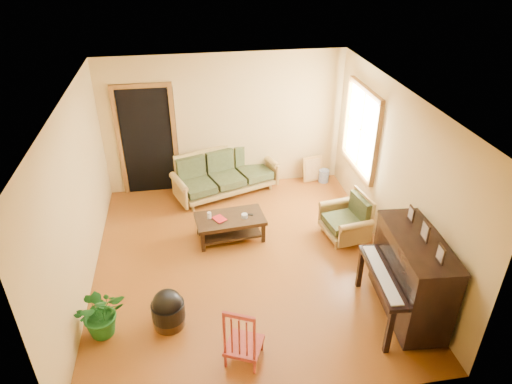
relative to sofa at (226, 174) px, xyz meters
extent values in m
plane|color=#612F0C|center=(0.05, -2.13, -0.42)|extent=(5.00, 5.00, 0.00)
cube|color=black|center=(-1.40, 0.35, 0.60)|extent=(1.08, 0.16, 2.05)
cube|color=white|center=(2.26, -0.83, 1.08)|extent=(0.12, 1.36, 1.46)
cube|color=olive|center=(0.00, 0.00, 0.00)|extent=(2.13, 1.43, 0.84)
cube|color=black|center=(-0.09, -1.48, -0.22)|extent=(1.16, 0.70, 0.40)
cube|color=olive|center=(1.76, -1.76, -0.04)|extent=(0.84, 0.87, 0.77)
cube|color=black|center=(1.99, -3.57, 0.19)|extent=(0.91, 1.44, 1.22)
cylinder|color=black|center=(-1.09, -3.25, -0.22)|extent=(0.51, 0.51, 0.41)
cube|color=maroon|center=(-0.22, -3.94, 0.01)|extent=(0.55, 0.57, 0.87)
cube|color=#B4823C|center=(1.76, 0.21, -0.15)|extent=(0.42, 0.17, 0.55)
cylinder|color=#365AA4|center=(1.99, 0.14, -0.29)|extent=(0.26, 0.26, 0.26)
imported|color=#185619|center=(-1.90, -3.25, -0.08)|extent=(0.73, 0.68, 0.68)
imported|color=#A31519|center=(-0.34, -1.56, -0.01)|extent=(0.25, 0.27, 0.02)
cylinder|color=silver|center=(-0.42, -1.45, 0.04)|extent=(0.07, 0.07, 0.11)
cylinder|color=silver|center=(0.14, -1.53, 0.01)|extent=(0.10, 0.10, 0.07)
cube|color=black|center=(0.21, -1.45, -0.01)|extent=(0.17, 0.09, 0.02)
camera|label=1|loc=(-0.68, -7.64, 4.05)|focal=32.00mm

